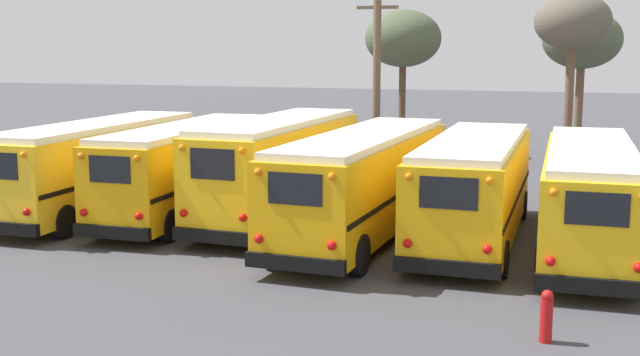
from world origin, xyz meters
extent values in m
plane|color=#424247|center=(0.00, 0.00, 0.00)|extent=(160.00, 160.00, 0.00)
cube|color=yellow|center=(-7.91, -0.47, 1.61)|extent=(2.54, 9.96, 2.52)
cube|color=white|center=(-7.91, -0.47, 2.97)|extent=(2.34, 9.56, 0.20)
cube|color=black|center=(-7.86, -5.48, 0.53)|extent=(2.50, 0.22, 0.36)
sphere|color=red|center=(-6.94, -5.48, 1.05)|extent=(0.22, 0.22, 0.22)
sphere|color=orange|center=(-6.94, -5.48, 2.65)|extent=(0.18, 0.18, 0.18)
cube|color=black|center=(-9.15, -0.48, 1.42)|extent=(0.11, 9.74, 0.14)
cube|color=black|center=(-6.67, -0.46, 1.42)|extent=(0.11, 9.74, 0.14)
cylinder|color=black|center=(-9.08, 3.19, 0.50)|extent=(0.29, 1.01, 1.01)
cylinder|color=black|center=(-6.79, 3.20, 0.50)|extent=(0.29, 1.01, 1.01)
cylinder|color=black|center=(-6.73, -4.13, 0.50)|extent=(0.29, 1.01, 1.01)
cube|color=#E5A00C|center=(-4.74, -0.08, 1.59)|extent=(2.59, 9.66, 2.50)
cube|color=white|center=(-4.74, -0.08, 2.94)|extent=(2.39, 9.27, 0.20)
cube|color=black|center=(-4.60, -4.92, 0.52)|extent=(2.35, 0.27, 0.36)
cube|color=black|center=(-4.60, -4.89, 2.28)|extent=(1.27, 0.07, 0.75)
sphere|color=red|center=(-5.46, -4.95, 1.03)|extent=(0.22, 0.22, 0.22)
sphere|color=orange|center=(-5.46, -4.95, 2.62)|extent=(0.18, 0.18, 0.18)
sphere|color=red|center=(-3.74, -4.90, 1.03)|extent=(0.22, 0.22, 0.22)
sphere|color=orange|center=(-3.74, -4.90, 2.62)|extent=(0.18, 0.18, 0.18)
cube|color=black|center=(-5.91, -0.12, 1.40)|extent=(0.31, 9.40, 0.14)
cube|color=black|center=(-3.58, -0.05, 1.40)|extent=(0.31, 9.40, 0.14)
cylinder|color=black|center=(-5.92, 3.38, 0.49)|extent=(0.31, 0.99, 0.98)
cylinder|color=black|center=(-3.78, 3.45, 0.49)|extent=(0.31, 0.99, 0.98)
cylinder|color=black|center=(-5.71, -3.61, 0.49)|extent=(0.31, 0.99, 0.98)
cylinder|color=black|center=(-3.57, -3.55, 0.49)|extent=(0.31, 0.99, 0.98)
cube|color=yellow|center=(-1.58, 0.15, 1.74)|extent=(2.60, 9.28, 2.78)
cube|color=white|center=(-1.58, 0.15, 3.23)|extent=(2.40, 8.91, 0.20)
cube|color=black|center=(-1.69, -4.51, 0.53)|extent=(2.43, 0.26, 0.36)
cube|color=black|center=(-1.69, -4.48, 2.50)|extent=(1.31, 0.06, 0.83)
sphere|color=red|center=(-2.59, -4.49, 1.11)|extent=(0.22, 0.22, 0.22)
sphere|color=orange|center=(-2.59, -4.49, 2.91)|extent=(0.18, 0.18, 0.18)
sphere|color=red|center=(-0.80, -4.54, 1.11)|extent=(0.22, 0.22, 0.22)
sphere|color=orange|center=(-0.80, -4.54, 2.91)|extent=(0.18, 0.18, 0.18)
cube|color=black|center=(-2.78, 0.17, 1.53)|extent=(0.24, 9.04, 0.14)
cube|color=black|center=(-0.38, 0.12, 1.53)|extent=(0.24, 9.04, 0.14)
cylinder|color=black|center=(-2.61, 3.48, 0.50)|extent=(0.30, 1.00, 0.99)
cylinder|color=black|center=(-0.39, 3.43, 0.50)|extent=(0.30, 1.00, 0.99)
cylinder|color=black|center=(-2.77, -3.14, 0.50)|extent=(0.30, 1.00, 0.99)
cylinder|color=black|center=(-0.55, -3.19, 0.50)|extent=(0.30, 1.00, 0.99)
cube|color=#E5A00C|center=(1.58, -1.01, 1.63)|extent=(2.91, 10.88, 2.53)
cube|color=white|center=(1.58, -1.01, 3.00)|extent=(2.69, 10.44, 0.20)
cube|color=black|center=(1.36, -6.44, 0.55)|extent=(2.53, 0.30, 0.36)
cube|color=black|center=(1.36, -6.41, 2.33)|extent=(1.36, 0.08, 0.76)
sphere|color=red|center=(0.44, -6.41, 1.07)|extent=(0.22, 0.22, 0.22)
sphere|color=orange|center=(0.44, -6.41, 2.68)|extent=(0.18, 0.18, 0.18)
sphere|color=red|center=(2.29, -6.49, 1.07)|extent=(0.22, 0.22, 0.22)
sphere|color=orange|center=(2.29, -6.49, 2.68)|extent=(0.18, 0.18, 0.18)
cube|color=black|center=(0.33, -0.96, 1.44)|extent=(0.45, 10.57, 0.14)
cube|color=black|center=(2.83, -1.06, 1.44)|extent=(0.45, 10.57, 0.14)
cylinder|color=black|center=(0.59, 3.13, 0.53)|extent=(0.32, 1.07, 1.06)
cylinder|color=black|center=(2.90, 3.04, 0.53)|extent=(0.32, 1.07, 1.06)
cylinder|color=black|center=(0.26, -5.05, 0.53)|extent=(0.32, 1.07, 1.06)
cylinder|color=black|center=(2.57, -5.15, 0.53)|extent=(0.32, 1.07, 1.06)
cube|color=#EAAA0F|center=(4.74, -0.66, 1.58)|extent=(2.57, 9.66, 2.50)
cube|color=white|center=(4.74, -0.66, 2.93)|extent=(2.37, 9.27, 0.20)
cube|color=black|center=(4.79, -5.51, 0.51)|extent=(2.52, 0.22, 0.36)
cube|color=black|center=(4.79, -5.49, 2.27)|extent=(1.36, 0.04, 0.75)
sphere|color=red|center=(3.86, -5.53, 1.02)|extent=(0.22, 0.22, 0.22)
sphere|color=orange|center=(3.86, -5.53, 2.61)|extent=(0.18, 0.18, 0.18)
sphere|color=red|center=(5.72, -5.51, 1.02)|extent=(0.22, 0.22, 0.22)
sphere|color=orange|center=(5.72, -5.51, 2.61)|extent=(0.18, 0.18, 0.18)
cube|color=black|center=(3.50, -0.67, 1.39)|extent=(0.12, 9.44, 0.14)
cube|color=black|center=(5.99, -0.64, 1.39)|extent=(0.12, 9.44, 0.14)
cylinder|color=black|center=(3.55, 2.85, 0.47)|extent=(0.29, 0.94, 0.94)
cylinder|color=black|center=(5.87, 2.87, 0.47)|extent=(0.29, 0.94, 0.94)
cylinder|color=black|center=(3.62, -4.18, 0.47)|extent=(0.29, 0.94, 0.94)
cylinder|color=black|center=(5.93, -4.16, 0.47)|extent=(0.29, 0.94, 0.94)
cube|color=yellow|center=(7.91, -0.73, 1.55)|extent=(2.63, 10.58, 2.40)
cube|color=white|center=(7.91, -0.73, 2.85)|extent=(2.43, 10.16, 0.20)
cube|color=black|center=(8.03, -6.04, 0.52)|extent=(2.44, 0.26, 0.36)
cube|color=black|center=(8.03, -6.01, 2.21)|extent=(1.31, 0.06, 0.72)
sphere|color=red|center=(7.13, -6.07, 1.00)|extent=(0.22, 0.22, 0.22)
sphere|color=orange|center=(7.13, -6.07, 2.53)|extent=(0.18, 0.18, 0.18)
sphere|color=red|center=(8.92, -6.03, 1.00)|extent=(0.22, 0.22, 0.22)
cube|color=black|center=(6.70, -0.76, 1.37)|extent=(0.26, 10.32, 0.14)
cube|color=black|center=(9.11, -0.71, 1.37)|extent=(0.26, 10.32, 0.14)
cylinder|color=black|center=(6.70, 3.21, 0.49)|extent=(0.30, 0.99, 0.98)
cylinder|color=black|center=(8.93, 3.26, 0.49)|extent=(0.30, 0.99, 0.98)
cylinder|color=black|center=(6.88, -4.72, 0.49)|extent=(0.30, 0.99, 0.98)
cylinder|color=brown|center=(-0.93, 10.06, 4.11)|extent=(0.34, 0.34, 8.22)
cube|color=brown|center=(-0.93, 10.06, 7.23)|extent=(1.80, 0.14, 0.14)
cylinder|color=brown|center=(6.95, 12.96, 2.88)|extent=(0.38, 0.38, 5.77)
ellipsoid|color=#5B5447|center=(6.95, 12.96, 6.66)|extent=(3.26, 3.26, 2.45)
cylinder|color=brown|center=(7.33, 18.36, 2.44)|extent=(0.40, 0.40, 4.88)
ellipsoid|color=#4C563D|center=(7.33, 18.36, 5.94)|extent=(3.85, 3.85, 2.89)
cylinder|color=brown|center=(-1.41, 17.25, 2.46)|extent=(0.36, 0.36, 4.93)
ellipsoid|color=#4C563D|center=(-1.41, 17.25, 6.00)|extent=(3.91, 3.91, 2.93)
cylinder|color=#B21414|center=(7.18, -8.34, 0.42)|extent=(0.24, 0.24, 0.85)
sphere|color=#B21414|center=(7.18, -8.34, 0.92)|extent=(0.23, 0.23, 0.23)
camera|label=1|loc=(7.71, -23.61, 5.61)|focal=45.00mm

